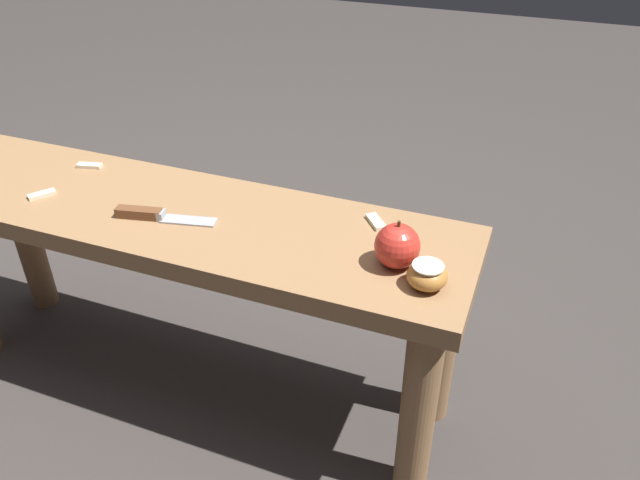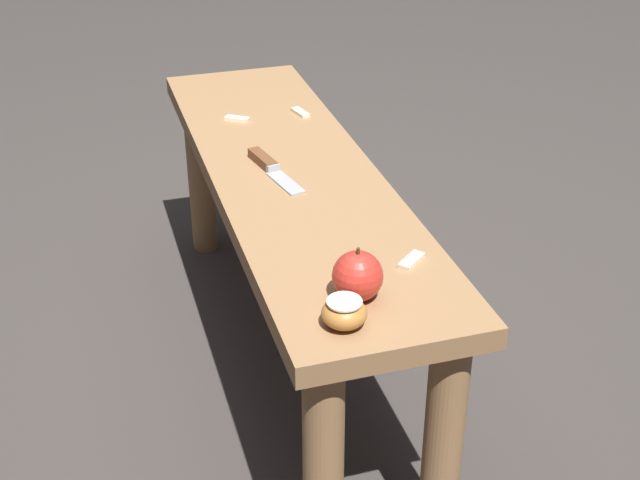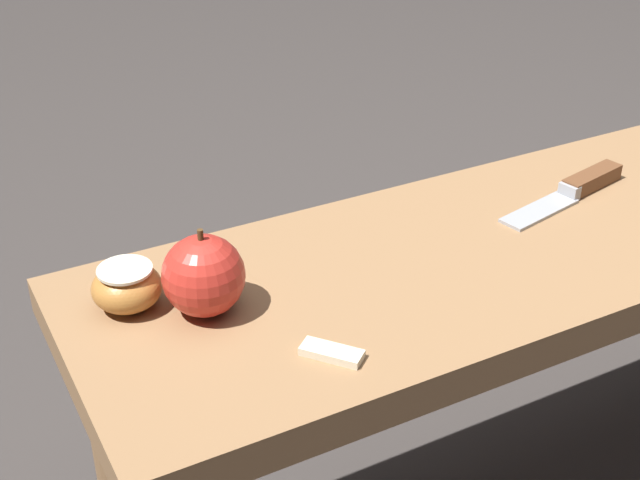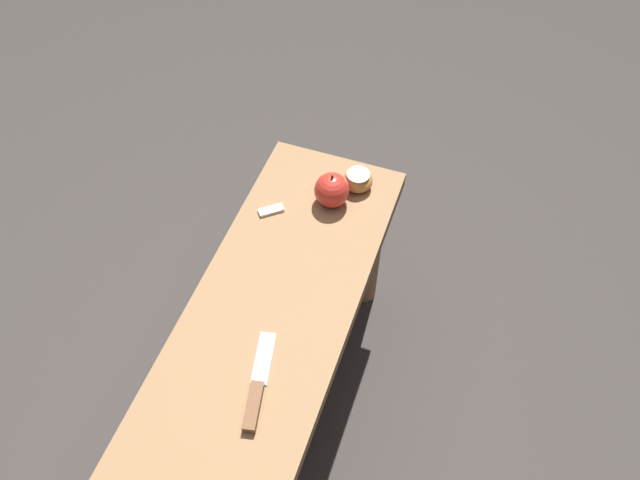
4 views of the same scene
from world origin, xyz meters
name	(u,v)px [view 3 (image 3 of 4)]	position (x,y,z in m)	size (l,w,h in m)	color
wooden_bench	(580,283)	(0.00, 0.00, 0.38)	(1.23, 0.33, 0.48)	olive
knife	(579,187)	(0.02, 0.05, 0.49)	(0.20, 0.07, 0.02)	#9EA0A5
apple_whole	(204,276)	(-0.47, 0.03, 0.52)	(0.08, 0.08, 0.09)	red
apple_cut	(127,287)	(-0.54, 0.07, 0.50)	(0.07, 0.07, 0.04)	#B27233
apple_slice_center	(332,353)	(-0.40, -0.10, 0.48)	(0.05, 0.06, 0.01)	beige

